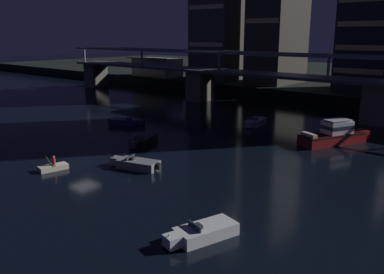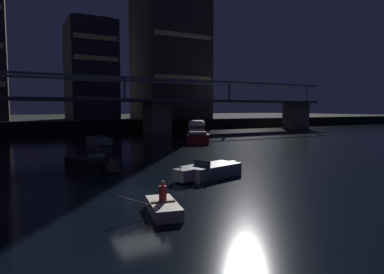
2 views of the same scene
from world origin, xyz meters
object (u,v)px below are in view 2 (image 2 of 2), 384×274
at_px(cabin_cruiser_near_left, 196,134).
at_px(speedboat_near_center, 209,171).
at_px(dinghy_with_paddler, 163,207).
at_px(tower_east_tall, 169,21).
at_px(speedboat_near_right, 99,141).
at_px(tower_central, 90,71).
at_px(speedboat_mid_right, 92,164).
at_px(river_bridge, 56,109).

distance_m(cabin_cruiser_near_left, speedboat_near_center, 23.61).
distance_m(speedboat_near_center, dinghy_with_paddler, 7.69).
relative_size(tower_east_tall, cabin_cruiser_near_left, 4.64).
bearing_deg(speedboat_near_right, dinghy_with_paddler, -97.47).
relative_size(cabin_cruiser_near_left, dinghy_with_paddler, 3.31).
height_order(speedboat_near_right, dinghy_with_paddler, dinghy_with_paddler).
distance_m(tower_central, speedboat_near_center, 55.34).
bearing_deg(speedboat_mid_right, cabin_cruiser_near_left, 41.38).
xyz_separation_m(speedboat_near_center, speedboat_near_right, (-1.65, 23.62, 0.00)).
height_order(tower_east_tall, speedboat_near_center, tower_east_tall).
height_order(river_bridge, speedboat_near_center, river_bridge).
bearing_deg(speedboat_near_center, speedboat_mid_right, 133.11).
xyz_separation_m(tower_central, speedboat_mid_right, (-9.50, -47.54, -11.79)).
bearing_deg(speedboat_near_right, tower_central, 80.40).
height_order(speedboat_near_center, dinghy_with_paddler, dinghy_with_paddler).
xyz_separation_m(tower_east_tall, speedboat_near_center, (-19.45, -49.33, -22.85)).
bearing_deg(dinghy_with_paddler, cabin_cruiser_near_left, 58.76).
xyz_separation_m(river_bridge, cabin_cruiser_near_left, (15.96, -14.71, -3.31)).
xyz_separation_m(tower_central, dinghy_with_paddler, (-8.94, -59.38, -11.93)).
relative_size(tower_central, speedboat_mid_right, 4.00).
height_order(tower_central, speedboat_near_center, tower_central).
relative_size(tower_central, speedboat_near_center, 3.92).
xyz_separation_m(cabin_cruiser_near_left, speedboat_near_center, (-10.62, -21.07, -0.64)).
bearing_deg(speedboat_near_center, tower_central, 86.30).
bearing_deg(dinghy_with_paddler, speedboat_near_center, 44.84).
distance_m(river_bridge, speedboat_near_center, 36.40).
bearing_deg(river_bridge, speedboat_near_right, -73.09).
distance_m(tower_east_tall, speedboat_mid_right, 54.88).
relative_size(river_bridge, dinghy_with_paddler, 37.44).
bearing_deg(tower_east_tall, dinghy_with_paddler, -114.46).
distance_m(tower_central, dinghy_with_paddler, 61.23).
xyz_separation_m(speedboat_near_center, dinghy_with_paddler, (-5.45, -5.42, -0.14)).
height_order(tower_central, tower_east_tall, tower_east_tall).
bearing_deg(speedboat_mid_right, speedboat_near_center, -46.89).
distance_m(river_bridge, speedboat_near_right, 13.31).
height_order(river_bridge, cabin_cruiser_near_left, river_bridge).
bearing_deg(speedboat_near_right, cabin_cruiser_near_left, -11.72).
bearing_deg(river_bridge, cabin_cruiser_near_left, -42.67).
bearing_deg(cabin_cruiser_near_left, river_bridge, 137.33).
height_order(tower_central, speedboat_near_right, tower_central).
bearing_deg(tower_central, speedboat_near_right, -99.60).
xyz_separation_m(tower_east_tall, cabin_cruiser_near_left, (-8.84, -28.25, -22.22)).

